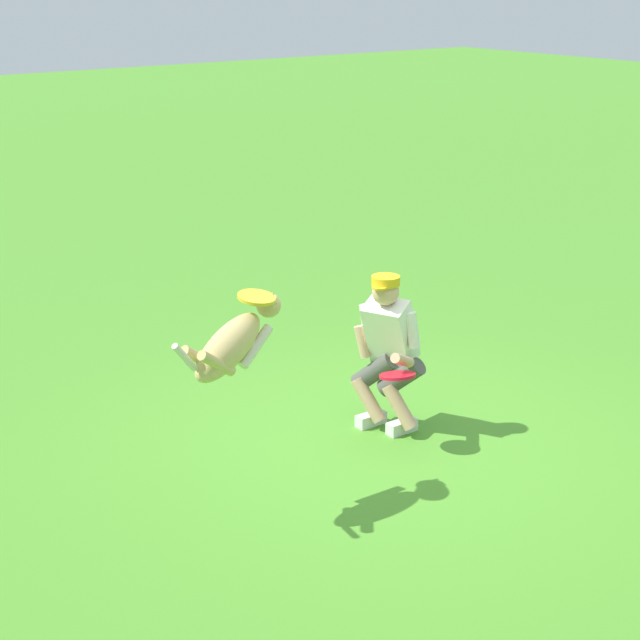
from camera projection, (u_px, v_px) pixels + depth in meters
name	position (u px, v px, depth m)	size (l,w,h in m)	color
ground_plane	(377.00, 446.00, 8.25)	(60.00, 60.00, 0.00)	#4F982D
person	(388.00, 347.00, 8.34)	(0.52, 0.69, 1.29)	silver
dog	(233.00, 343.00, 6.90)	(1.03, 0.43, 0.53)	tan
frisbee_flying	(256.00, 297.00, 7.00)	(0.26, 0.26, 0.02)	yellow
frisbee_held	(397.00, 376.00, 8.01)	(0.28, 0.28, 0.02)	red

